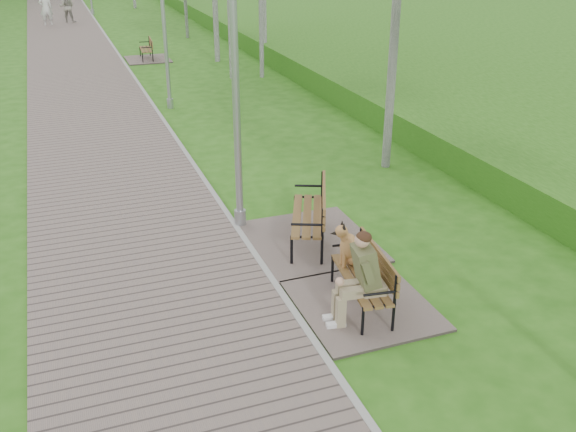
% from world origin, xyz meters
% --- Properties ---
extents(ground, '(120.00, 120.00, 0.00)m').
position_xyz_m(ground, '(0.00, 0.00, 0.00)').
color(ground, '#296114').
rests_on(ground, ground).
extents(walkway, '(3.50, 67.00, 0.04)m').
position_xyz_m(walkway, '(-1.75, 21.50, 0.02)').
color(walkway, '#74635D').
rests_on(walkway, ground).
extents(kerb, '(0.10, 67.00, 0.05)m').
position_xyz_m(kerb, '(0.00, 21.50, 0.03)').
color(kerb, '#999993').
rests_on(kerb, ground).
extents(embankment, '(14.00, 70.00, 1.60)m').
position_xyz_m(embankment, '(12.00, 20.00, 0.00)').
color(embankment, '#498E27').
rests_on(embankment, ground).
extents(bench_main, '(1.81, 2.01, 1.58)m').
position_xyz_m(bench_main, '(0.89, 1.84, 0.44)').
color(bench_main, '#74635D').
rests_on(bench_main, ground).
extents(bench_second, '(2.05, 2.28, 1.26)m').
position_xyz_m(bench_second, '(0.99, 3.99, 0.24)').
color(bench_second, '#74635D').
rests_on(bench_second, ground).
extents(bench_third, '(1.66, 1.84, 1.02)m').
position_xyz_m(bench_third, '(0.93, 20.79, 0.19)').
color(bench_third, '#74635D').
rests_on(bench_third, ground).
extents(lamp_post_near, '(0.21, 0.21, 5.37)m').
position_xyz_m(lamp_post_near, '(0.10, 5.03, 2.51)').
color(lamp_post_near, '#9A9CA1').
rests_on(lamp_post_near, ground).
extents(lamp_post_second, '(0.19, 0.19, 4.82)m').
position_xyz_m(lamp_post_second, '(0.44, 13.39, 2.25)').
color(lamp_post_second, '#9A9CA1').
rests_on(lamp_post_second, ground).
extents(pedestrian_near, '(0.68, 0.48, 1.76)m').
position_xyz_m(pedestrian_near, '(-2.46, 31.57, 0.88)').
color(pedestrian_near, silver).
rests_on(pedestrian_near, ground).
extents(pedestrian_far, '(0.94, 0.82, 1.65)m').
position_xyz_m(pedestrian_far, '(-1.38, 32.34, 0.83)').
color(pedestrian_far, gray).
rests_on(pedestrian_far, ground).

